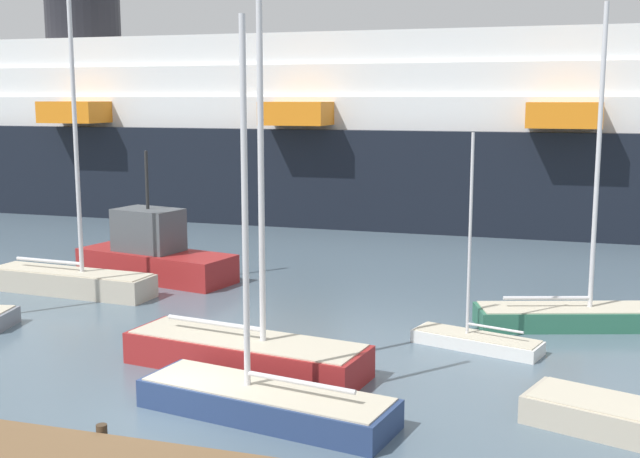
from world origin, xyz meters
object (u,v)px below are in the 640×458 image
Objects in this scene: fishing_boat_0 at (154,254)px; sailboat_3 at (266,398)px; sailboat_5 at (476,339)px; sailboat_7 at (246,349)px; sailboat_4 at (574,312)px; cruise_ship at (332,133)px; sailboat_1 at (71,277)px.

sailboat_3 is at bearing 140.32° from fishing_boat_0.
sailboat_7 reaches higher than sailboat_5.
sailboat_3 is 0.89× the size of sailboat_4.
sailboat_7 is at bearing -49.79° from sailboat_3.
sailboat_3 is 1.29× the size of fishing_boat_0.
fishing_boat_0 is at bearing -93.63° from cruise_ship.
sailboat_4 is 0.10× the size of cruise_ship.
sailboat_3 is 8.30m from sailboat_5.
sailboat_3 is at bearing -51.43° from sailboat_7.
sailboat_1 is at bearing 7.60° from sailboat_5.
sailboat_5 is at bearing -4.39° from sailboat_1.
cruise_ship is at bearing -81.60° from fishing_boat_0.
sailboat_7 reaches higher than sailboat_3.
sailboat_5 is 31.38m from cruise_ship.
sailboat_3 is 1.44× the size of sailboat_5.
sailboat_7 reaches higher than fishing_boat_0.
sailboat_7 reaches higher than sailboat_4.
sailboat_4 is 0.85× the size of sailboat_7.
sailboat_4 is at bearing 6.95° from sailboat_1.
sailboat_3 is at bearing 74.51° from sailboat_5.
sailboat_7 is (10.21, -6.49, -0.02)m from sailboat_1.
sailboat_4 is 11.70m from sailboat_7.
sailboat_4 is (19.28, 0.91, -0.14)m from sailboat_1.
sailboat_1 is at bearing 156.20° from sailboat_7.
fishing_boat_0 is (-14.45, 5.85, 0.77)m from sailboat_5.
sailboat_5 is 0.06× the size of cruise_ship.
fishing_boat_0 is 0.07× the size of cruise_ship.
sailboat_3 is at bearing -34.32° from sailboat_1.
sailboat_1 is 0.11× the size of cruise_ship.
sailboat_5 reaches higher than fishing_boat_0.
sailboat_3 is (11.97, -9.54, -0.17)m from sailboat_1.
cruise_ship is (-15.86, 24.75, 4.87)m from sailboat_4.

